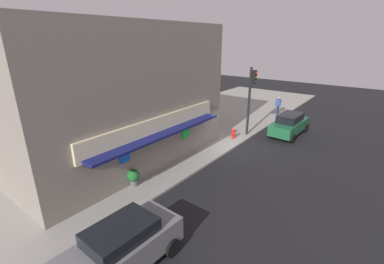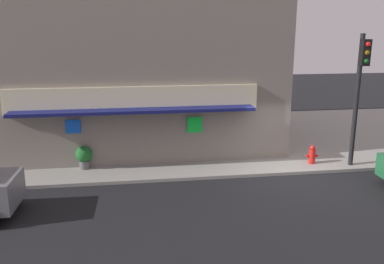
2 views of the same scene
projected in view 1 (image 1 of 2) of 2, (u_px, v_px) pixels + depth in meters
ground_plane at (234, 149)px, 17.89m from camera, size 64.03×64.03×0.00m
sidewalk at (173, 132)px, 20.99m from camera, size 42.69×10.89×0.12m
corner_building at (107, 92)px, 15.83m from camera, size 12.46×9.12×7.78m
traffic_light at (251, 93)px, 19.15m from camera, size 0.32×0.58×5.02m
fire_hydrant at (233, 134)px, 19.32m from camera, size 0.50×0.26×0.74m
trash_can at (168, 155)px, 15.70m from camera, size 0.51×0.51×0.80m
pedestrian at (278, 105)px, 25.23m from camera, size 0.50×0.57×1.73m
potted_plant_by_doorway at (134, 176)px, 13.06m from camera, size 0.62×0.62×0.88m
parked_car_green at (289, 124)px, 20.17m from camera, size 4.20×1.98×1.67m
parked_car_grey at (122, 247)px, 8.34m from camera, size 4.00×1.99×1.67m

